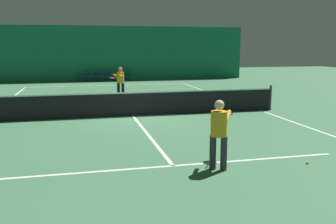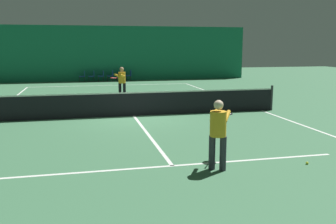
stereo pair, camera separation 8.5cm
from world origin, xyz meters
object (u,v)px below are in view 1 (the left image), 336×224
at_px(courtside_chair_1, 90,75).
at_px(courtside_chair_5, 127,75).
at_px(player_near, 219,129).
at_px(courtside_chair_0, 81,76).
at_px(courtside_chair_3, 109,75).
at_px(courtside_chair_2, 100,75).
at_px(tennis_net, 133,103).
at_px(courtside_chair_4, 118,75).
at_px(tennis_ball, 307,163).
at_px(player_far, 120,80).

xyz_separation_m(courtside_chair_1, courtside_chair_5, (2.86, 0.00, 0.00)).
relative_size(player_near, courtside_chair_1, 1.88).
xyz_separation_m(player_near, courtside_chair_1, (-2.06, 21.86, -0.43)).
relative_size(courtside_chair_0, courtside_chair_3, 1.00).
bearing_deg(courtside_chair_2, tennis_net, 1.54).
relative_size(tennis_net, courtside_chair_0, 14.29).
relative_size(tennis_net, courtside_chair_2, 14.29).
bearing_deg(courtside_chair_3, courtside_chair_2, -90.00).
bearing_deg(courtside_chair_3, courtside_chair_1, -90.00).
relative_size(tennis_net, courtside_chair_4, 14.29).
bearing_deg(tennis_net, courtside_chair_3, 88.82).
relative_size(courtside_chair_3, courtside_chair_4, 1.00).
bearing_deg(courtside_chair_0, courtside_chair_2, 90.00).
bearing_deg(courtside_chair_1, courtside_chair_5, 90.00).
xyz_separation_m(tennis_net, tennis_ball, (3.10, -7.01, -0.48)).
height_order(courtside_chair_4, courtside_chair_5, same).
distance_m(courtside_chair_1, courtside_chair_4, 2.14).
relative_size(tennis_net, courtside_chair_1, 14.29).
distance_m(courtside_chair_2, tennis_ball, 22.30).
bearing_deg(courtside_chair_3, player_near, 1.64).
relative_size(courtside_chair_4, courtside_chair_5, 1.00).
height_order(tennis_net, courtside_chair_4, tennis_net).
distance_m(tennis_net, courtside_chair_4, 15.05).
relative_size(courtside_chair_1, courtside_chair_3, 1.00).
xyz_separation_m(player_far, tennis_ball, (3.02, -12.12, -0.92)).
distance_m(courtside_chair_2, courtside_chair_4, 1.43).
bearing_deg(courtside_chair_2, player_far, 2.83).
relative_size(courtside_chair_1, courtside_chair_4, 1.00).
height_order(courtside_chair_1, tennis_ball, courtside_chair_1).
relative_size(player_near, tennis_ball, 23.90).
bearing_deg(player_far, courtside_chair_2, -146.23).
bearing_deg(courtside_chair_1, player_near, 5.37).
height_order(courtside_chair_1, courtside_chair_4, same).
bearing_deg(courtside_chair_5, courtside_chair_4, -90.00).
bearing_deg(courtside_chair_0, tennis_ball, 12.63).
distance_m(player_far, courtside_chair_0, 10.10).
relative_size(courtside_chair_4, tennis_ball, 12.73).
height_order(tennis_net, player_near, player_near).
bearing_deg(tennis_ball, player_near, 175.80).
bearing_deg(courtside_chair_4, courtside_chair_3, -90.00).
xyz_separation_m(courtside_chair_0, courtside_chair_1, (0.71, 0.00, 0.00)).
distance_m(courtside_chair_0, courtside_chair_4, 2.86).
height_order(tennis_net, courtside_chair_2, tennis_net).
xyz_separation_m(courtside_chair_2, tennis_ball, (3.51, -22.02, -0.45)).
bearing_deg(courtside_chair_0, tennis_net, 6.96).
xyz_separation_m(player_far, courtside_chair_3, (0.23, 9.90, -0.47)).
bearing_deg(courtside_chair_3, player_far, -1.30).
xyz_separation_m(player_near, courtside_chair_0, (-2.77, 21.86, -0.43)).
height_order(courtside_chair_0, courtside_chair_2, same).
distance_m(player_far, courtside_chair_3, 9.92).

